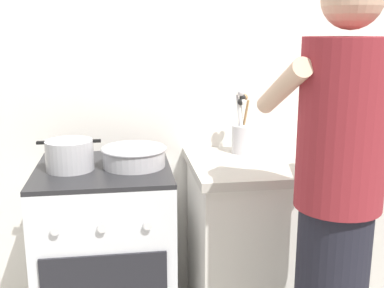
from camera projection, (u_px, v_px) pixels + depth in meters
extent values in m
cube|color=silver|center=(210.00, 79.00, 2.48)|extent=(3.20, 0.10, 2.50)
cube|color=silver|center=(290.00, 250.00, 2.38)|extent=(0.96, 0.56, 0.86)
cube|color=#B7B2A8|center=(295.00, 163.00, 2.28)|extent=(1.00, 0.60, 0.04)
cube|color=silver|center=(107.00, 261.00, 2.25)|extent=(0.60, 0.60, 0.88)
cube|color=#232326|center=(103.00, 169.00, 2.15)|extent=(0.60, 0.60, 0.02)
cylinder|color=silver|center=(55.00, 231.00, 1.86)|extent=(0.04, 0.01, 0.04)
cylinder|color=silver|center=(102.00, 228.00, 1.88)|extent=(0.04, 0.01, 0.04)
cylinder|color=silver|center=(148.00, 225.00, 1.91)|extent=(0.04, 0.01, 0.04)
cylinder|color=#B2B2B7|center=(70.00, 155.00, 2.09)|extent=(0.21, 0.21, 0.13)
cube|color=black|center=(41.00, 143.00, 2.06)|extent=(0.04, 0.02, 0.01)
cube|color=black|center=(97.00, 141.00, 2.09)|extent=(0.04, 0.02, 0.01)
cylinder|color=#B7B7BC|center=(134.00, 157.00, 2.15)|extent=(0.28, 0.28, 0.09)
torus|color=#B7B7BC|center=(134.00, 149.00, 2.14)|extent=(0.29, 0.29, 0.01)
cylinder|color=silver|center=(242.00, 139.00, 2.38)|extent=(0.10, 0.10, 0.14)
cylinder|color=#9E7547|center=(244.00, 124.00, 2.37)|extent=(0.04, 0.05, 0.25)
sphere|color=#9E7547|center=(245.00, 97.00, 2.34)|extent=(0.03, 0.03, 0.03)
cylinder|color=white|center=(242.00, 126.00, 2.35)|extent=(0.04, 0.02, 0.22)
sphere|color=white|center=(243.00, 102.00, 2.32)|extent=(0.03, 0.03, 0.03)
cylinder|color=black|center=(240.00, 126.00, 2.35)|extent=(0.02, 0.03, 0.22)
sphere|color=black|center=(241.00, 102.00, 2.32)|extent=(0.03, 0.03, 0.03)
cylinder|color=silver|center=(240.00, 123.00, 2.35)|extent=(0.04, 0.05, 0.28)
sphere|color=silver|center=(241.00, 93.00, 2.31)|extent=(0.03, 0.03, 0.03)
cylinder|color=black|center=(242.00, 125.00, 2.35)|extent=(0.04, 0.03, 0.25)
sphere|color=black|center=(243.00, 97.00, 2.32)|extent=(0.03, 0.03, 0.03)
cylinder|color=gold|center=(350.00, 139.00, 2.21)|extent=(0.07, 0.07, 0.21)
cylinder|color=gold|center=(352.00, 113.00, 2.18)|extent=(0.03, 0.03, 0.04)
cylinder|color=black|center=(352.00, 107.00, 2.18)|extent=(0.03, 0.03, 0.02)
cylinder|color=maroon|center=(343.00, 125.00, 1.60)|extent=(0.30, 0.30, 0.58)
cylinder|color=#D3AA8C|center=(282.00, 88.00, 1.69)|extent=(0.07, 0.41, 0.24)
cylinder|color=#D3AA8C|center=(372.00, 87.00, 1.74)|extent=(0.07, 0.41, 0.24)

